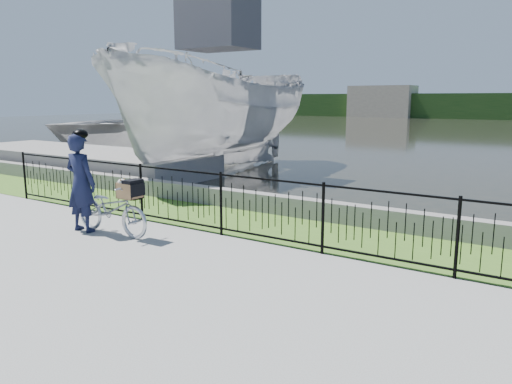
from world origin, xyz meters
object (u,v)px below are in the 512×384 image
Objects in this scene: cyclist at (81,182)px; boat_near at (219,112)px; boat_far at (154,126)px; bicycle_rig at (112,208)px; dock at (80,160)px.

cyclist is 7.58m from boat_near.
boat_near is 9.07m from boat_far.
bicycle_rig is 0.79m from cyclist.
boat_far is (-3.27, 6.84, 0.75)m from dock.
dock is 7.62m from boat_far.
cyclist is 0.16× the size of boat_far.
cyclist is (6.70, -5.09, 0.58)m from dock.
dock is at bearing -64.42° from boat_far.
bicycle_rig is 7.73m from boat_near.
cyclist is 0.19× the size of boat_near.
cyclist is at bearing -37.22° from dock.
boat_near is (-2.30, 7.15, 1.05)m from cyclist.
cyclist is at bearing -50.10° from boat_far.
dock is at bearing 142.78° from cyclist.
boat_far reaches higher than cyclist.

